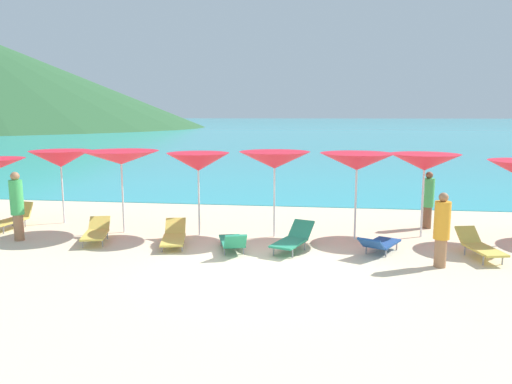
% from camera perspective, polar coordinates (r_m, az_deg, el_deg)
% --- Properties ---
extents(ground_plane, '(50.00, 100.00, 0.30)m').
position_cam_1_polar(ground_plane, '(21.00, 3.75, -0.81)').
color(ground_plane, beige).
extents(ocean_water, '(650.00, 440.00, 0.02)m').
position_cam_1_polar(ocean_water, '(238.09, 7.52, 8.07)').
color(ocean_water, '#2DADBC').
rests_on(ocean_water, ground_plane).
extents(umbrella_1, '(2.05, 2.05, 2.30)m').
position_cam_1_polar(umbrella_1, '(16.51, -21.75, 3.59)').
color(umbrella_1, silver).
rests_on(umbrella_1, ground_plane).
extents(umbrella_2, '(2.39, 2.39, 2.38)m').
position_cam_1_polar(umbrella_2, '(14.60, -15.40, 3.85)').
color(umbrella_2, silver).
rests_on(umbrella_2, ground_plane).
extents(umbrella_3, '(1.89, 1.89, 2.35)m').
position_cam_1_polar(umbrella_3, '(13.83, -6.73, 3.48)').
color(umbrella_3, silver).
rests_on(umbrella_3, ground_plane).
extents(umbrella_4, '(2.13, 2.13, 2.40)m').
position_cam_1_polar(umbrella_4, '(13.56, 2.16, 3.71)').
color(umbrella_4, silver).
rests_on(umbrella_4, ground_plane).
extents(umbrella_5, '(2.13, 2.13, 2.38)m').
position_cam_1_polar(umbrella_5, '(13.57, 11.64, 3.46)').
color(umbrella_5, silver).
rests_on(umbrella_5, ground_plane).
extents(umbrella_6, '(1.92, 1.92, 2.34)m').
position_cam_1_polar(umbrella_6, '(14.31, 18.99, 3.28)').
color(umbrella_6, silver).
rests_on(umbrella_6, ground_plane).
extents(lounge_chair_1, '(0.88, 1.65, 0.62)m').
position_cam_1_polar(lounge_chair_1, '(13.01, 24.51, -5.66)').
color(lounge_chair_1, '#D8BF4C').
rests_on(lounge_chair_1, ground_plane).
extents(lounge_chair_5, '(1.20, 1.58, 0.53)m').
position_cam_1_polar(lounge_chair_5, '(12.58, 14.13, -5.78)').
color(lounge_chair_5, '#1E478C').
rests_on(lounge_chair_5, ground_plane).
extents(lounge_chair_6, '(0.93, 1.80, 0.57)m').
position_cam_1_polar(lounge_chair_6, '(13.17, -9.51, -5.03)').
color(lounge_chair_6, '#D8BF4C').
rests_on(lounge_chair_6, ground_plane).
extents(lounge_chair_7, '(0.98, 1.67, 0.61)m').
position_cam_1_polar(lounge_chair_7, '(12.38, -2.72, -5.73)').
color(lounge_chair_7, '#268C66').
rests_on(lounge_chair_7, ground_plane).
extents(lounge_chair_8, '(0.71, 1.57, 0.73)m').
position_cam_1_polar(lounge_chair_8, '(16.53, -26.52, -2.77)').
color(lounge_chair_8, '#D8BF4C').
rests_on(lounge_chair_8, ground_plane).
extents(lounge_chair_10, '(1.09, 1.70, 0.66)m').
position_cam_1_polar(lounge_chair_10, '(12.47, 4.34, -5.39)').
color(lounge_chair_10, '#268C66').
rests_on(lounge_chair_10, ground_plane).
extents(lounge_chair_11, '(0.97, 1.63, 0.57)m').
position_cam_1_polar(lounge_chair_11, '(13.98, -18.06, -4.41)').
color(lounge_chair_11, '#D8BF4C').
rests_on(lounge_chair_11, ground_plane).
extents(beachgoer_1, '(0.34, 0.34, 1.73)m').
position_cam_1_polar(beachgoer_1, '(15.64, 19.35, -0.72)').
color(beachgoer_1, brown).
rests_on(beachgoer_1, ground_plane).
extents(beachgoer_3, '(0.35, 0.35, 1.89)m').
position_cam_1_polar(beachgoer_3, '(14.80, -26.00, -1.29)').
color(beachgoer_3, '#A3704C').
rests_on(beachgoer_3, ground_plane).
extents(beachgoer_4, '(0.35, 0.35, 1.71)m').
position_cam_1_polar(beachgoer_4, '(11.75, 20.76, -3.96)').
color(beachgoer_4, '#A3704C').
rests_on(beachgoer_4, ground_plane).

